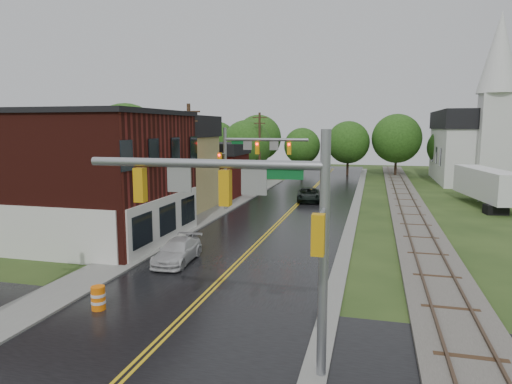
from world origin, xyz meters
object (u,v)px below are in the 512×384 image
at_px(brick_building, 67,175).
at_px(utility_pole_b, 190,160).
at_px(construction_barrel, 98,298).
at_px(traffic_signal_near, 250,207).
at_px(tree_left_e, 248,146).
at_px(traffic_signal_far, 249,154).
at_px(semi_trailer, 486,184).
at_px(church, 480,138).
at_px(suv_dark, 309,195).
at_px(tree_left_a, 43,153).
at_px(pickup_white, 177,252).
at_px(tree_left_c, 193,150).
at_px(utility_pole_c, 260,148).
at_px(tree_left_b, 127,142).

height_order(brick_building, utility_pole_b, utility_pole_b).
bearing_deg(construction_barrel, traffic_signal_near, -21.38).
bearing_deg(tree_left_e, traffic_signal_far, -74.11).
bearing_deg(traffic_signal_near, semi_trailer, 67.72).
relative_size(tree_left_e, construction_barrel, 8.33).
relative_size(brick_building, church, 0.71).
bearing_deg(church, suv_dark, -133.51).
bearing_deg(church, construction_barrel, -115.70).
relative_size(tree_left_a, semi_trailer, 0.80).
height_order(traffic_signal_far, construction_barrel, traffic_signal_far).
distance_m(traffic_signal_near, tree_left_e, 45.59).
relative_size(tree_left_e, pickup_white, 1.94).
bearing_deg(tree_left_c, tree_left_e, 50.19).
xyz_separation_m(utility_pole_b, tree_left_e, (-2.05, 23.90, 0.09)).
xyz_separation_m(tree_left_a, construction_barrel, (16.27, -17.14, -4.63)).
distance_m(traffic_signal_far, suv_dark, 8.90).
relative_size(church, utility_pole_b, 2.22).
distance_m(tree_left_e, semi_trailer, 28.18).
distance_m(brick_building, semi_trailer, 35.48).
xyz_separation_m(traffic_signal_far, tree_left_e, (-5.38, 18.90, -0.16)).
distance_m(brick_building, traffic_signal_far, 15.03).
xyz_separation_m(traffic_signal_near, utility_pole_c, (-10.27, 42.00, -0.25)).
bearing_deg(tree_left_c, utility_pole_c, 30.20).
bearing_deg(tree_left_c, brick_building, -86.86).
bearing_deg(semi_trailer, pickup_white, -130.84).
height_order(utility_pole_c, pickup_white, utility_pole_c).
distance_m(traffic_signal_near, construction_barrel, 8.79).
bearing_deg(suv_dark, traffic_signal_far, -130.95).
bearing_deg(pickup_white, utility_pole_b, 106.34).
height_order(church, tree_left_a, church).
relative_size(utility_pole_b, suv_dark, 1.90).
bearing_deg(utility_pole_c, pickup_white, -83.68).
height_order(utility_pole_c, construction_barrel, utility_pole_c).
distance_m(tree_left_a, construction_barrel, 24.08).
bearing_deg(church, brick_building, -129.98).
xyz_separation_m(tree_left_e, pickup_white, (5.65, -34.38, -4.20)).
xyz_separation_m(pickup_white, construction_barrel, (-0.37, -6.76, -0.12)).
bearing_deg(utility_pole_b, suv_dark, 56.57).
height_order(utility_pole_b, tree_left_e, utility_pole_b).
bearing_deg(tree_left_e, construction_barrel, -82.70).
xyz_separation_m(utility_pole_c, tree_left_e, (-2.05, 1.90, 0.09)).
bearing_deg(utility_pole_b, brick_building, -129.07).
height_order(traffic_signal_near, tree_left_b, tree_left_b).
height_order(tree_left_c, tree_left_e, tree_left_e).
bearing_deg(traffic_signal_near, tree_left_a, 139.53).
bearing_deg(traffic_signal_far, tree_left_e, 105.89).
height_order(utility_pole_c, suv_dark, utility_pole_c).
height_order(utility_pole_b, tree_left_b, tree_left_b).
xyz_separation_m(tree_left_a, pickup_white, (16.65, -10.38, -4.50)).
distance_m(tree_left_b, tree_left_c, 9.03).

